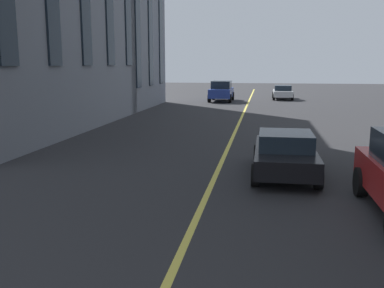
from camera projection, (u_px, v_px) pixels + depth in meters
lane_centre_line at (233, 136)px, 20.51m from camera, size 80.00×0.16×0.01m
car_black_mid at (285, 153)px, 13.26m from camera, size 4.40×1.95×1.37m
car_blue_trailing at (221, 91)px, 40.12m from camera, size 4.70×2.14×1.88m
car_silver_oncoming at (283, 92)px, 42.36m from camera, size 4.40×1.95×1.37m
building_left_near at (68, 28)px, 34.38m from camera, size 10.28×13.61×12.52m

